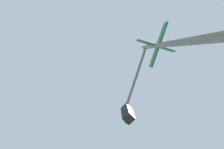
{
  "coord_description": "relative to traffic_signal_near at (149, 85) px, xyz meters",
  "views": [
    {
      "loc": [
        -7.45,
        -6.44,
        1.46
      ],
      "look_at": [
        -7.03,
        -6.0,
        5.05
      ],
      "focal_mm": 22.01,
      "sensor_mm": 36.0,
      "label": 1
    }
  ],
  "objects": [
    {
      "name": "traffic_signal_near",
      "position": [
        0.0,
        0.0,
        0.0
      ],
      "size": [
        1.61,
        2.66,
        6.42
      ],
      "color": "#474C47",
      "rests_on": "ground_plane"
    }
  ]
}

